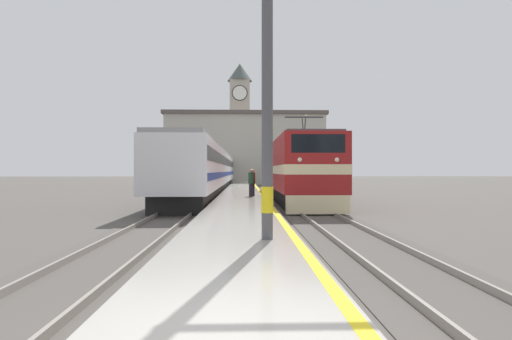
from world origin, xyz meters
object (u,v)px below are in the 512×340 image
(locomotive_train, at_px, (294,170))
(passenger_train, at_px, (214,170))
(second_waiting_passenger, at_px, (251,182))
(clock_tower, at_px, (240,119))
(person_on_platform, at_px, (253,182))
(catenary_mast, at_px, (272,66))

(locomotive_train, bearing_deg, passenger_train, 112.63)
(second_waiting_passenger, height_order, clock_tower, clock_tower)
(second_waiting_passenger, bearing_deg, passenger_train, 102.05)
(person_on_platform, bearing_deg, locomotive_train, 10.57)
(passenger_train, relative_size, person_on_platform, 28.55)
(catenary_mast, xyz_separation_m, person_on_platform, (-0.13, 15.50, -3.08))
(passenger_train, distance_m, second_waiting_passenger, 16.30)
(catenary_mast, height_order, second_waiting_passenger, catenary_mast)
(passenger_train, bearing_deg, locomotive_train, -67.37)
(person_on_platform, relative_size, second_waiting_passenger, 1.00)
(catenary_mast, distance_m, clock_tower, 63.02)
(locomotive_train, bearing_deg, person_on_platform, -169.43)
(locomotive_train, bearing_deg, second_waiting_passenger, -156.90)
(catenary_mast, bearing_deg, second_waiting_passenger, 90.87)
(catenary_mast, height_order, person_on_platform, catenary_mast)
(locomotive_train, distance_m, person_on_platform, 2.79)
(passenger_train, relative_size, catenary_mast, 6.01)
(second_waiting_passenger, bearing_deg, person_on_platform, 81.80)
(second_waiting_passenger, bearing_deg, locomotive_train, 23.10)
(passenger_train, xyz_separation_m, catenary_mast, (3.62, -30.75, 2.34))
(locomotive_train, distance_m, second_waiting_passenger, 3.07)
(person_on_platform, xyz_separation_m, second_waiting_passenger, (-0.10, -0.68, -0.00))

